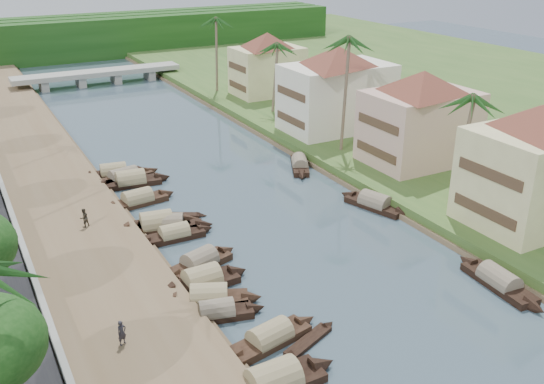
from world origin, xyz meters
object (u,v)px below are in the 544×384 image
bridge (98,74)px  sampan_1 (274,383)px  person_near (122,333)px  building_near (542,162)px

bridge → sampan_1: 81.43m
person_near → sampan_1: bearing=-66.8°
person_near → building_near: bearing=-20.4°
bridge → building_near: building_near is taller
bridge → building_near: (18.99, -74.00, 4.66)m
bridge → building_near: bearing=-75.6°
building_near → person_near: 35.87m
bridge → person_near: bearing=-102.6°
bridge → sampan_1: (-9.99, -80.80, -1.30)m
building_near → person_near: building_near is taller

